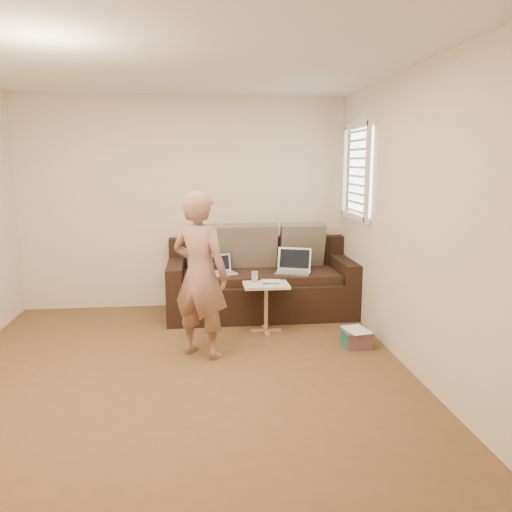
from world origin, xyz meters
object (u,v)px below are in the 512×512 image
(laptop_white, at_px, (223,274))
(drinking_glass, at_px, (255,277))
(striped_box, at_px, (357,338))
(person, at_px, (200,275))
(sofa, at_px, (261,279))
(laptop_silver, at_px, (293,273))
(side_table, at_px, (266,308))

(laptop_white, relative_size, drinking_glass, 2.49)
(striped_box, bearing_deg, person, -178.00)
(sofa, distance_m, laptop_silver, 0.40)
(drinking_glass, bearing_deg, striped_box, -33.44)
(drinking_glass, bearing_deg, laptop_white, 124.18)
(laptop_silver, xyz_separation_m, person, (-1.08, -1.11, 0.26))
(laptop_silver, bearing_deg, striped_box, -46.68)
(person, height_order, side_table, person)
(laptop_silver, relative_size, laptop_white, 1.35)
(side_table, bearing_deg, striped_box, -33.13)
(laptop_silver, height_order, laptop_white, laptop_silver)
(laptop_silver, distance_m, striped_box, 1.23)
(drinking_glass, bearing_deg, sofa, 76.64)
(laptop_silver, distance_m, side_table, 0.69)
(laptop_white, xyz_separation_m, striped_box, (1.27, -1.11, -0.43))
(sofa, bearing_deg, striped_box, -55.96)
(sofa, xyz_separation_m, laptop_silver, (0.36, -0.15, 0.10))
(person, distance_m, drinking_glass, 0.92)
(sofa, height_order, striped_box, sofa)
(person, distance_m, side_table, 1.05)
(sofa, bearing_deg, laptop_white, -167.83)
(laptop_silver, height_order, drinking_glass, laptop_silver)
(person, relative_size, drinking_glass, 13.03)
(sofa, height_order, person, person)
(drinking_glass, bearing_deg, person, -130.54)
(sofa, relative_size, side_table, 4.16)
(laptop_silver, height_order, person, person)
(person, bearing_deg, laptop_silver, -102.27)
(striped_box, bearing_deg, sofa, 124.04)
(laptop_silver, xyz_separation_m, side_table, (-0.38, -0.51, -0.26))
(person, bearing_deg, sofa, -87.84)
(sofa, height_order, side_table, sofa)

